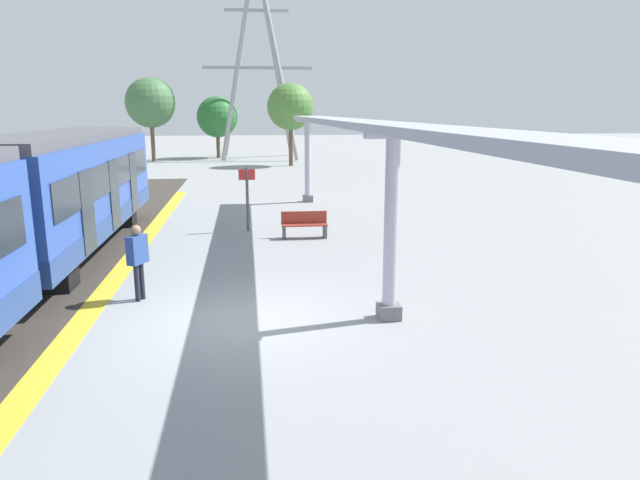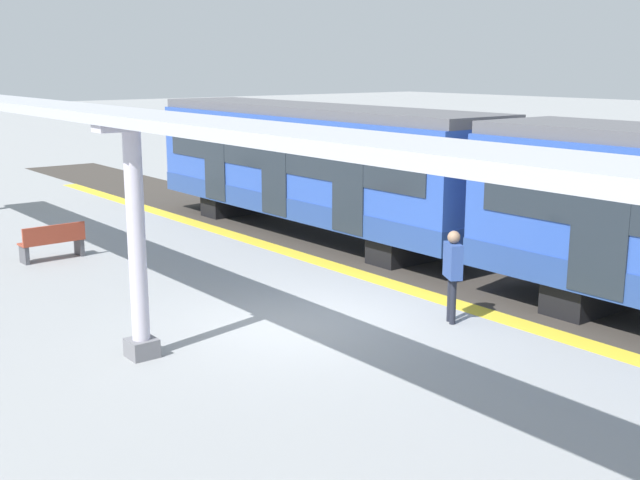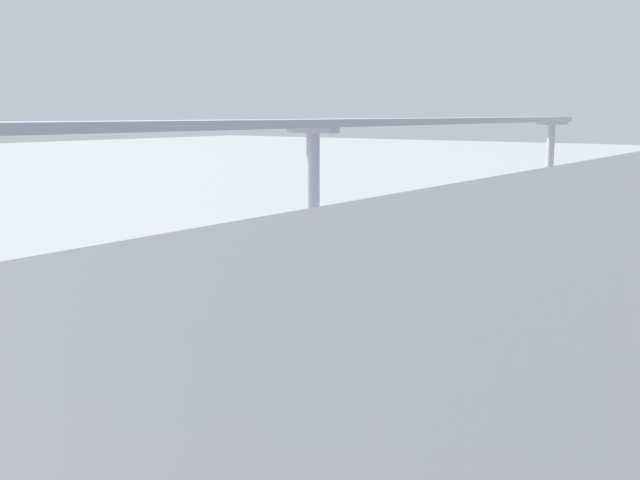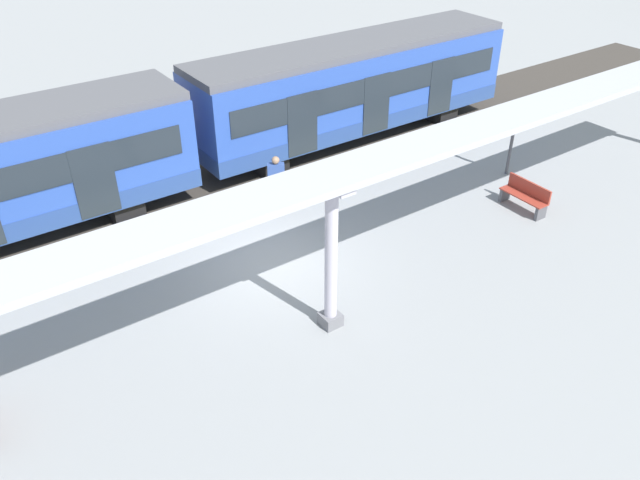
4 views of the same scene
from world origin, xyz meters
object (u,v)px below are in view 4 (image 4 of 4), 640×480
object	(u,v)px
canopy_pillar_second	(331,257)
bench_near_end	(525,196)
train_far_carriage	(353,89)
passenger_waiting_near_edge	(276,177)
platform_info_sign	(513,136)

from	to	relation	value
canopy_pillar_second	bench_near_end	bearing A→B (deg)	96.83
train_far_carriage	passenger_waiting_near_edge	bearing A→B (deg)	-60.54
canopy_pillar_second	platform_info_sign	world-z (taller)	canopy_pillar_second
platform_info_sign	canopy_pillar_second	bearing A→B (deg)	-73.20
platform_info_sign	passenger_waiting_near_edge	world-z (taller)	platform_info_sign
train_far_carriage	bench_near_end	xyz separation A→B (m)	(7.00, 1.02, -1.39)
train_far_carriage	bench_near_end	bearing A→B (deg)	8.30
train_far_carriage	canopy_pillar_second	xyz separation A→B (m)	(7.93, -6.72, 0.05)
platform_info_sign	bench_near_end	bearing A→B (deg)	-36.91
canopy_pillar_second	bench_near_end	xyz separation A→B (m)	(-0.93, 7.75, -1.43)
train_far_carriage	platform_info_sign	size ratio (longest dim) A/B	5.45
train_far_carriage	platform_info_sign	distance (m)	5.73
canopy_pillar_second	platform_info_sign	bearing A→B (deg)	106.80
platform_info_sign	passenger_waiting_near_edge	bearing A→B (deg)	-108.24
canopy_pillar_second	train_far_carriage	bearing A→B (deg)	139.71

